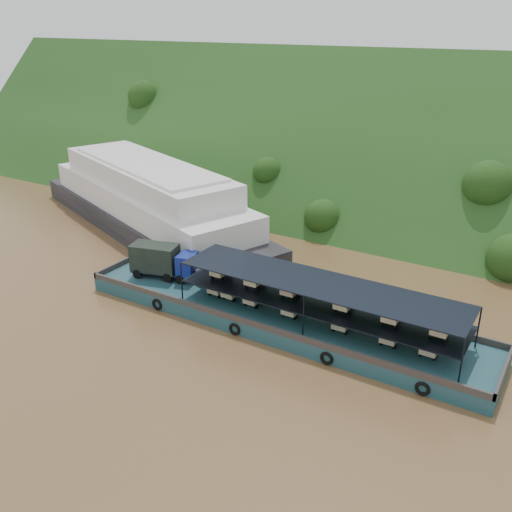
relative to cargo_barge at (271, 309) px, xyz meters
The scene contains 4 objects.
ground 3.11m from the cargo_barge, 144.06° to the left, with size 160.00×160.00×0.00m, color brown.
hillside 37.80m from the cargo_barge, 93.59° to the left, with size 140.00×28.00×28.00m, color #1C3C16.
cargo_barge is the anchor object (origin of this frame).
passenger_ferry 26.39m from the cargo_barge, 153.19° to the left, with size 40.88×23.72×8.09m.
Camera 1 is at (23.04, -37.91, 23.48)m, focal length 40.00 mm.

